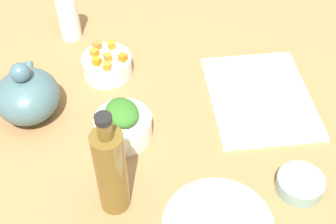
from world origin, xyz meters
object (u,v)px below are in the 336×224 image
at_px(bottle_0, 111,170).
at_px(teapot, 27,95).
at_px(cutting_board, 260,97).
at_px(bowl_small_side, 300,184).
at_px(drinking_glass_0, 68,15).
at_px(bowl_carrots, 107,65).
at_px(bowl_greens, 123,127).

bearing_deg(bottle_0, teapot, 34.91).
relative_size(cutting_board, bowl_small_side, 3.18).
xyz_separation_m(cutting_board, bottle_0, (-0.26, 0.36, 0.10)).
distance_m(cutting_board, bottle_0, 0.46).
xyz_separation_m(bowl_small_side, drinking_glass_0, (0.57, 0.48, 0.06)).
distance_m(teapot, bottle_0, 0.34).
xyz_separation_m(bowl_small_side, bottle_0, (0.01, 0.38, 0.09)).
relative_size(bottle_0, drinking_glass_0, 1.79).
bearing_deg(bowl_carrots, bowl_greens, -171.53).
bearing_deg(cutting_board, drinking_glass_0, 57.05).
bearing_deg(bottle_0, cutting_board, -54.26).
height_order(bowl_carrots, teapot, teapot).
bearing_deg(bowl_small_side, teapot, 63.68).
bearing_deg(bowl_small_side, cutting_board, 3.39).
relative_size(cutting_board, bottle_0, 1.21).
xyz_separation_m(cutting_board, teapot, (0.01, 0.55, 0.05)).
xyz_separation_m(bowl_greens, teapot, (0.10, 0.22, 0.03)).
distance_m(bottle_0, drinking_glass_0, 0.58).
relative_size(bowl_small_side, drinking_glass_0, 0.68).
bearing_deg(bottle_0, bowl_greens, -8.04).
bearing_deg(drinking_glass_0, bowl_greens, -161.23).
bearing_deg(teapot, cutting_board, -91.37).
relative_size(bowl_greens, bowl_carrots, 1.01).
height_order(bowl_small_side, drinking_glass_0, drinking_glass_0).
xyz_separation_m(bowl_greens, bowl_carrots, (0.22, 0.03, -0.00)).
xyz_separation_m(cutting_board, bowl_small_side, (-0.27, -0.02, 0.01)).
relative_size(bowl_greens, teapot, 0.73).
bearing_deg(cutting_board, bowl_carrots, 70.02).
distance_m(bowl_small_side, bottle_0, 0.39).
height_order(cutting_board, bowl_small_side, bowl_small_side).
bearing_deg(bowl_greens, teapot, 65.72).
bearing_deg(bottle_0, bowl_small_side, -91.17).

